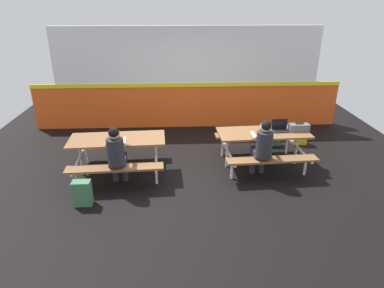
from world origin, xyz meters
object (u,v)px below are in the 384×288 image
at_px(picnic_table_left, 118,146).
at_px(student_nearer, 116,152).
at_px(laptop_dark, 280,128).
at_px(toolbox_grey, 299,127).
at_px(student_further, 263,145).
at_px(satchel_spare, 82,193).
at_px(backpack_dark, 300,135).
at_px(tote_bag_bright, 273,138).
at_px(picnic_table_right, 263,140).

height_order(picnic_table_left, student_nearer, student_nearer).
xyz_separation_m(laptop_dark, toolbox_grey, (0.37, -0.02, 0.02)).
relative_size(student_further, toolbox_grey, 3.02).
relative_size(student_further, laptop_dark, 3.65).
bearing_deg(satchel_spare, backpack_dark, 27.81).
distance_m(student_further, satchel_spare, 3.31).
height_order(student_further, tote_bag_bright, student_further).
bearing_deg(student_nearer, tote_bag_bright, 27.99).
height_order(picnic_table_right, student_further, student_further).
relative_size(laptop_dark, satchel_spare, 0.75).
bearing_deg(student_nearer, toolbox_grey, 12.75).
height_order(picnic_table_left, student_further, student_further).
bearing_deg(tote_bag_bright, student_further, -112.87).
bearing_deg(laptop_dark, toolbox_grey, -2.75).
bearing_deg(backpack_dark, tote_bag_bright, -174.40).
distance_m(toolbox_grey, backpack_dark, 1.28).
height_order(picnic_table_right, tote_bag_bright, picnic_table_right).
xyz_separation_m(backpack_dark, tote_bag_bright, (-0.67, -0.07, -0.02)).
bearing_deg(picnic_table_left, student_nearer, -82.47).
distance_m(picnic_table_left, student_further, 2.76).
bearing_deg(laptop_dark, backpack_dark, 50.80).
height_order(laptop_dark, satchel_spare, laptop_dark).
height_order(picnic_table_right, laptop_dark, laptop_dark).
distance_m(laptop_dark, backpack_dark, 1.43).
bearing_deg(laptop_dark, student_further, -128.83).
bearing_deg(toolbox_grey, student_further, -145.38).
relative_size(student_further, satchel_spare, 2.74).
distance_m(picnic_table_right, tote_bag_bright, 1.19).
relative_size(student_nearer, tote_bag_bright, 2.81).
xyz_separation_m(picnic_table_right, tote_bag_bright, (0.51, 1.01, -0.38)).
xyz_separation_m(toolbox_grey, backpack_dark, (0.45, 1.03, -0.60)).
relative_size(laptop_dark, backpack_dark, 0.75).
relative_size(toolbox_grey, satchel_spare, 0.91).
height_order(student_further, toolbox_grey, student_further).
xyz_separation_m(student_further, backpack_dark, (1.33, 1.64, -0.49)).
relative_size(picnic_table_left, laptop_dark, 5.60).
xyz_separation_m(picnic_table_right, student_nearer, (-2.81, -0.76, 0.13)).
relative_size(picnic_table_left, toolbox_grey, 4.64).
bearing_deg(toolbox_grey, picnic_table_left, -176.09).
xyz_separation_m(backpack_dark, satchel_spare, (-4.51, -2.38, 0.00)).
bearing_deg(laptop_dark, picnic_table_left, -175.32).
xyz_separation_m(picnic_table_left, backpack_dark, (4.07, 1.28, -0.36)).
height_order(picnic_table_left, laptop_dark, laptop_dark).
bearing_deg(tote_bag_bright, laptop_dark, -99.72).
bearing_deg(student_further, tote_bag_bright, 67.13).
bearing_deg(toolbox_grey, satchel_spare, -161.64).
xyz_separation_m(student_further, toolbox_grey, (0.87, 0.60, 0.10)).
height_order(backpack_dark, satchel_spare, same).
bearing_deg(laptop_dark, satchel_spare, -159.67).
bearing_deg(student_further, laptop_dark, 51.17).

